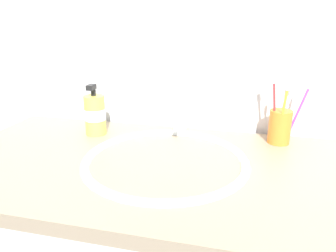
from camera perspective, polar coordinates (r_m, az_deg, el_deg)
The scene contains 9 objects.
tiled_wall_back at distance 1.10m, azimuth 4.30°, elevation 15.54°, with size 2.43×0.04×2.40m, color silver.
sink_basin at distance 0.89m, azimuth -0.46°, elevation -8.74°, with size 0.45×0.45×0.12m.
faucet at distance 1.05m, azimuth 2.40°, elevation 1.62°, with size 0.02×0.14×0.11m.
toothbrush_cup at distance 1.04m, azimuth 19.09°, elevation -0.13°, with size 0.07×0.07×0.10m, color orange.
toothbrush_purple at distance 1.02m, azimuth 22.18°, elevation 2.87°, with size 0.06×0.01×0.19m.
toothbrush_yellow at distance 0.99m, azimuth 19.72°, elevation 2.72°, with size 0.01×0.04×0.19m.
toothbrush_white at distance 1.04m, azimuth 21.08°, elevation 3.39°, with size 0.03×0.04×0.19m.
toothbrush_red at distance 1.01m, azimuth 18.24°, elevation 3.57°, with size 0.03×0.02×0.21m.
soap_dispenser at distance 1.07m, azimuth -12.74°, elevation 2.03°, with size 0.07×0.07×0.17m.
Camera 1 is at (0.18, -0.75, 1.27)m, focal length 34.59 mm.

